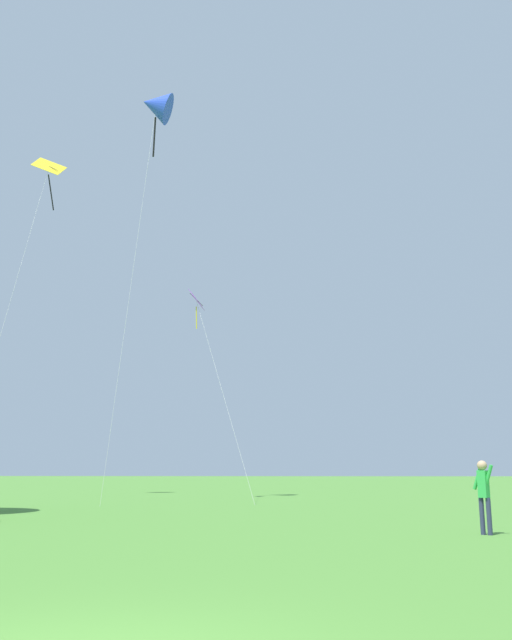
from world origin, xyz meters
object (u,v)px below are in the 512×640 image
object	(u,v)px
kite_blue_delta	(156,106)
kite_purple_streamer	(198,308)
kite_yellow_diamond	(48,179)
person_child_small	(484,490)

from	to	relation	value
kite_blue_delta	kite_purple_streamer	bearing A→B (deg)	39.01
kite_yellow_diamond	kite_purple_streamer	size ratio (longest dim) A/B	1.88
kite_blue_delta	person_child_small	world-z (taller)	kite_blue_delta
kite_blue_delta	kite_purple_streamer	world-z (taller)	kite_blue_delta
kite_yellow_diamond	kite_blue_delta	xyz separation A→B (m)	(8.40, -4.95, 2.15)
kite_blue_delta	kite_purple_streamer	size ratio (longest dim) A/B	2.00
kite_yellow_diamond	kite_blue_delta	distance (m)	9.99
kite_yellow_diamond	kite_blue_delta	bearing A→B (deg)	-30.51
kite_purple_streamer	person_child_small	size ratio (longest dim) A/B	6.67
kite_yellow_diamond	kite_purple_streamer	world-z (taller)	kite_yellow_diamond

